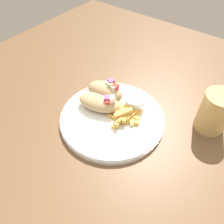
% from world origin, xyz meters
% --- Properties ---
extents(ground_plane, '(10.00, 10.00, 0.00)m').
position_xyz_m(ground_plane, '(0.00, 0.00, 0.00)').
color(ground_plane, '#4C4238').
extents(table, '(1.37, 1.37, 0.71)m').
position_xyz_m(table, '(0.00, 0.00, 0.65)').
color(table, brown).
rests_on(table, ground_plane).
extents(plate, '(0.31, 0.31, 0.02)m').
position_xyz_m(plate, '(-0.02, 0.00, 0.72)').
color(plate, white).
rests_on(plate, table).
extents(pita_sandwich_near, '(0.14, 0.10, 0.06)m').
position_xyz_m(pita_sandwich_near, '(-0.07, 0.01, 0.75)').
color(pita_sandwich_near, tan).
rests_on(pita_sandwich_near, plate).
extents(pita_sandwich_far, '(0.12, 0.08, 0.07)m').
position_xyz_m(pita_sandwich_far, '(-0.08, 0.05, 0.76)').
color(pita_sandwich_far, tan).
rests_on(pita_sandwich_far, plate).
extents(fries_pile, '(0.09, 0.12, 0.03)m').
position_xyz_m(fries_pile, '(0.01, 0.02, 0.74)').
color(fries_pile, '#E5B251').
rests_on(fries_pile, plate).
extents(sauce_ramekin, '(0.06, 0.06, 0.04)m').
position_xyz_m(sauce_ramekin, '(0.01, 0.07, 0.75)').
color(sauce_ramekin, white).
rests_on(sauce_ramekin, plate).
extents(water_glass, '(0.08, 0.08, 0.12)m').
position_xyz_m(water_glass, '(0.21, 0.15, 0.77)').
color(water_glass, tan).
rests_on(water_glass, table).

